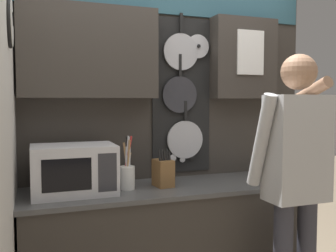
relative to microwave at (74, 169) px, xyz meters
The scene contains 7 objects.
base_cabinet_counter 0.89m from the microwave, ahead, with size 1.98×0.60×0.91m.
back_wall_unit 0.80m from the microwave, 22.96° to the left, with size 2.55×0.22×2.46m.
side_wall 0.58m from the microwave, 131.54° to the right, with size 0.07×1.60×2.46m.
microwave is the anchor object (origin of this frame).
knife_block 0.60m from the microwave, ahead, with size 0.13×0.16×0.26m.
utensil_crock 0.35m from the microwave, ahead, with size 0.10×0.10×0.36m.
person 1.40m from the microwave, 21.67° to the right, with size 0.54×0.67×1.79m.
Camera 1 is at (-0.88, -2.42, 1.49)m, focal length 40.00 mm.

